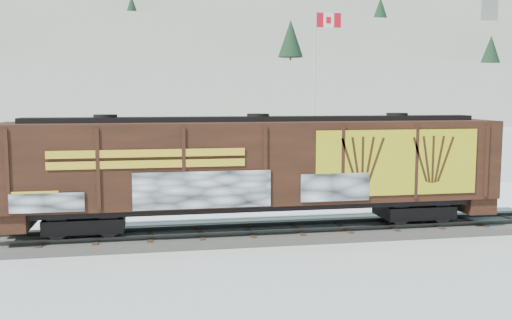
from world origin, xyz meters
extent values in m
plane|color=white|center=(0.00, 0.00, 0.00)|extent=(500.00, 500.00, 0.00)
cube|color=#59544C|center=(0.00, 0.00, 0.14)|extent=(50.00, 3.40, 0.28)
cube|color=#33302D|center=(0.00, -0.72, 0.35)|extent=(50.00, 0.10, 0.15)
cube|color=#33302D|center=(0.00, 0.72, 0.35)|extent=(50.00, 0.10, 0.15)
cube|color=white|center=(0.00, 7.50, 0.01)|extent=(40.00, 8.00, 0.03)
cube|color=white|center=(0.00, 95.00, 6.00)|extent=(360.00, 40.00, 12.00)
cube|color=white|center=(0.00, 125.00, 12.00)|extent=(360.00, 40.00, 24.00)
cube|color=white|center=(0.00, 160.00, 17.50)|extent=(360.00, 50.00, 35.00)
cone|color=black|center=(22.00, 90.00, 17.31)|extent=(5.04, 5.04, 7.38)
cone|color=black|center=(70.00, 96.00, 16.43)|extent=(4.20, 4.20, 6.15)
cone|color=black|center=(-10.00, 128.00, 28.13)|extent=(3.92, 3.92, 5.74)
cone|color=black|center=(55.00, 124.00, 28.72)|extent=(4.48, 4.48, 6.56)
cube|color=black|center=(-8.47, 0.00, 0.88)|extent=(3.00, 2.00, 0.90)
cube|color=black|center=(5.25, 0.00, 0.88)|extent=(3.00, 2.00, 0.90)
cylinder|color=black|center=(-9.42, -0.78, 0.88)|extent=(0.90, 0.12, 0.90)
cube|color=black|center=(-1.61, 0.00, 1.41)|extent=(19.94, 2.40, 0.25)
cube|color=#39190F|center=(-1.61, 0.00, 3.15)|extent=(19.94, 3.00, 3.24)
cube|color=black|center=(-1.61, 0.00, 4.87)|extent=(18.35, 0.90, 0.20)
cube|color=gold|center=(3.77, -1.54, 3.15)|extent=(6.78, 0.03, 2.62)
cube|color=gold|center=(-6.00, -1.54, 3.50)|extent=(7.18, 0.02, 0.70)
cube|color=white|center=(-4.01, -1.55, 2.28)|extent=(5.19, 0.03, 1.40)
cylinder|color=silver|center=(5.38, 15.87, 0.10)|extent=(0.90, 0.90, 0.20)
cylinder|color=silver|center=(5.38, 15.87, 5.85)|extent=(0.14, 0.14, 11.70)
cube|color=red|center=(5.73, 15.87, 11.00)|extent=(0.50, 0.07, 1.00)
cube|color=white|center=(6.33, 15.87, 11.00)|extent=(0.70, 0.09, 1.00)
cube|color=red|center=(6.98, 15.87, 11.00)|extent=(0.50, 0.07, 1.00)
imported|color=#A6A9AD|center=(-3.80, 6.25, 0.84)|extent=(5.10, 3.38, 1.61)
imported|color=silver|center=(0.15, 6.39, 0.85)|extent=(5.03, 1.92, 1.64)
imported|color=#212429|center=(6.37, 7.88, 0.64)|extent=(4.51, 2.89, 1.22)
camera|label=1|loc=(-5.88, -22.64, 5.76)|focal=40.00mm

